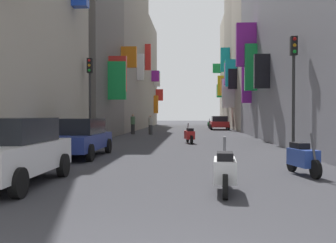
{
  "coord_description": "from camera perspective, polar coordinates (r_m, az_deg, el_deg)",
  "views": [
    {
      "loc": [
        0.59,
        -3.05,
        1.61
      ],
      "look_at": [
        -1.14,
        25.59,
        1.1
      ],
      "focal_mm": 42.38,
      "sensor_mm": 36.0,
      "label": 1
    }
  ],
  "objects": [
    {
      "name": "building_right_mid_b",
      "position": [
        41.56,
        13.85,
        9.72
      ],
      "size": [
        7.28,
        8.81,
        15.88
      ],
      "color": "#B2A899",
      "rests_on": "ground"
    },
    {
      "name": "parked_car_white",
      "position": [
        9.72,
        -22.23,
        -3.86
      ],
      "size": [
        1.97,
        3.99,
        1.53
      ],
      "color": "white",
      "rests_on": "ground"
    },
    {
      "name": "building_left_mid_b",
      "position": [
        29.36,
        -13.84,
        10.96
      ],
      "size": [
        7.23,
        9.67,
        13.4
      ],
      "color": "slate",
      "rests_on": "ground"
    },
    {
      "name": "building_left_mid_c",
      "position": [
        43.21,
        -8.2,
        10.89
      ],
      "size": [
        6.69,
        18.5,
        18.06
      ],
      "color": "gray",
      "rests_on": "ground"
    },
    {
      "name": "parked_car_red",
      "position": [
        42.29,
        7.39,
        -0.15
      ],
      "size": [
        1.97,
        4.15,
        1.44
      ],
      "color": "#B21E1E",
      "rests_on": "ground"
    },
    {
      "name": "ground_plane",
      "position": [
        33.1,
        2.44,
        -1.77
      ],
      "size": [
        140.0,
        140.0,
        0.0
      ],
      "primitive_type": "plane",
      "color": "#38383D"
    },
    {
      "name": "traffic_light_near_corner",
      "position": [
        16.67,
        17.62,
        6.39
      ],
      "size": [
        0.26,
        0.34,
        4.72
      ],
      "color": "#2D2D2D",
      "rests_on": "ground"
    },
    {
      "name": "building_right_mid_c",
      "position": [
        51.05,
        11.94,
        10.04
      ],
      "size": [
        7.09,
        10.13,
        19.28
      ],
      "color": "#9E9384",
      "rests_on": "ground"
    },
    {
      "name": "scooter_blue",
      "position": [
        11.13,
        18.8,
        -4.95
      ],
      "size": [
        0.64,
        1.78,
        1.13
      ],
      "color": "#2D4CAD",
      "rests_on": "ground"
    },
    {
      "name": "pedestrian_crossing",
      "position": [
        32.64,
        -5.08,
        -0.37
      ],
      "size": [
        0.53,
        0.53,
        1.65
      ],
      "color": "#2C2C2C",
      "rests_on": "ground"
    },
    {
      "name": "building_left_far",
      "position": [
        57.93,
        -5.1,
        6.65
      ],
      "size": [
        7.11,
        12.11,
        14.61
      ],
      "color": "gray",
      "rests_on": "ground"
    },
    {
      "name": "pedestrian_near_left",
      "position": [
        31.77,
        -2.53,
        -0.48
      ],
      "size": [
        0.51,
        0.51,
        1.57
      ],
      "color": "#383838",
      "rests_on": "ground"
    },
    {
      "name": "building_right_far",
      "position": [
        59.78,
        10.64,
        6.92
      ],
      "size": [
        7.27,
        8.12,
        15.55
      ],
      "color": "#BCB29E",
      "rests_on": "ground"
    },
    {
      "name": "parked_car_blue",
      "position": [
        15.52,
        -12.93,
        -2.14
      ],
      "size": [
        1.98,
        4.45,
        1.45
      ],
      "color": "navy",
      "rests_on": "ground"
    },
    {
      "name": "scooter_white",
      "position": [
        8.31,
        8.17,
        -6.92
      ],
      "size": [
        0.52,
        1.93,
        1.13
      ],
      "color": "silver",
      "rests_on": "ground"
    },
    {
      "name": "scooter_red",
      "position": [
        22.14,
        3.11,
        -1.95
      ],
      "size": [
        0.62,
        1.83,
        1.13
      ],
      "color": "red",
      "rests_on": "ground"
    },
    {
      "name": "traffic_light_far_corner",
      "position": [
        20.75,
        -11.18,
        4.96
      ],
      "size": [
        0.26,
        0.34,
        4.49
      ],
      "color": "#2D2D2D",
      "rests_on": "ground"
    },
    {
      "name": "scooter_green",
      "position": [
        47.32,
        6.08,
        -0.37
      ],
      "size": [
        0.68,
        1.92,
        1.13
      ],
      "color": "#287F3D",
      "rests_on": "ground"
    }
  ]
}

